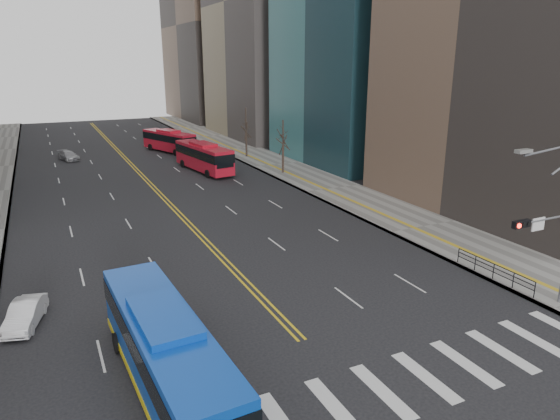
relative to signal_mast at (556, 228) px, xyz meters
name	(u,v)px	position (x,y,z in m)	size (l,w,h in m)	color
ground	(359,399)	(-13.77, -2.00, -4.86)	(220.00, 220.00, 0.00)	black
sidewalk_right	(277,165)	(3.73, 43.00, -4.78)	(7.00, 130.00, 0.15)	slate
crosswalk	(359,399)	(-13.77, -2.00, -4.85)	(26.70, 4.00, 0.01)	silver
centerline	(130,163)	(-13.77, 53.00, -4.85)	(0.55, 100.00, 0.01)	gold
signal_mast	(556,228)	(0.00, 0.00, 0.00)	(5.37, 0.37, 9.39)	gray
pedestrian_railing	(494,269)	(0.53, 4.00, -4.03)	(0.06, 6.06, 1.02)	black
street_trees	(84,157)	(-20.94, 32.55, 0.02)	(35.20, 47.20, 7.60)	#2D211B
blue_bus	(166,351)	(-20.77, 2.00, -2.93)	(3.36, 12.76, 3.67)	#0B3DA8
red_bus_near	(204,156)	(-6.17, 43.53, -2.84)	(4.30, 11.72, 3.63)	red
red_bus_far	(169,140)	(-6.78, 59.08, -2.96)	(5.98, 10.88, 3.40)	red
car_white	(25,314)	(-26.27, 10.73, -4.21)	(1.36, 3.90, 1.29)	silver
car_dark_mid	(205,153)	(-3.14, 52.72, -4.20)	(1.56, 3.87, 1.32)	black
car_silver	(68,156)	(-21.15, 58.78, -4.21)	(1.82, 4.47, 1.30)	gray
car_dark_far	(167,145)	(-6.52, 62.09, -4.26)	(1.99, 4.32, 1.20)	black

